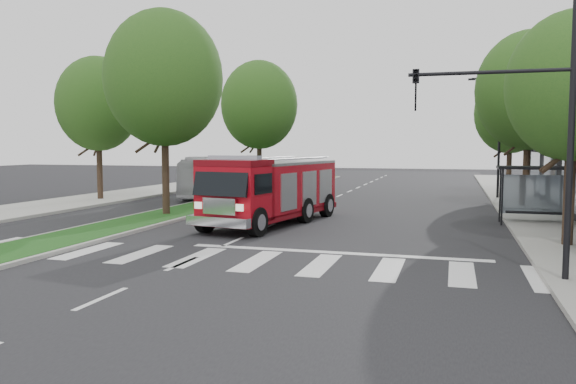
{
  "coord_description": "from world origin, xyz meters",
  "views": [
    {
      "loc": [
        7.72,
        -18.93,
        3.52
      ],
      "look_at": [
        1.8,
        1.08,
        1.8
      ],
      "focal_mm": 35.0,
      "sensor_mm": 36.0,
      "label": 1
    }
  ],
  "objects": [
    {
      "name": "streetlight_right_far",
      "position": [
        10.35,
        20.0,
        4.48
      ],
      "size": [
        2.11,
        0.2,
        8.0
      ],
      "color": "black",
      "rests_on": "ground"
    },
    {
      "name": "fire_engine",
      "position": [
        -0.11,
        5.03,
        1.51
      ],
      "size": [
        4.25,
        9.39,
        3.14
      ],
      "rotation": [
        0.0,
        0.0,
        -0.18
      ],
      "color": "#61050C",
      "rests_on": "ground"
    },
    {
      "name": "tree_median_far",
      "position": [
        -6.0,
        20.0,
        6.49
      ],
      "size": [
        5.6,
        5.6,
        9.72
      ],
      "color": "black",
      "rests_on": "ground"
    },
    {
      "name": "ground",
      "position": [
        0.0,
        0.0,
        0.0
      ],
      "size": [
        140.0,
        140.0,
        0.0
      ],
      "primitive_type": "plane",
      "color": "black",
      "rests_on": "ground"
    },
    {
      "name": "tree_right_mid",
      "position": [
        11.5,
        14.0,
        6.49
      ],
      "size": [
        5.6,
        5.6,
        9.72
      ],
      "color": "black",
      "rests_on": "ground"
    },
    {
      "name": "tree_left_mid",
      "position": [
        -14.0,
        12.0,
        6.16
      ],
      "size": [
        5.2,
        5.2,
        9.16
      ],
      "color": "black",
      "rests_on": "ground"
    },
    {
      "name": "sidewalk_left",
      "position": [
        -14.5,
        10.0,
        0.07
      ],
      "size": [
        5.0,
        80.0,
        0.15
      ],
      "primitive_type": "cube",
      "color": "gray",
      "rests_on": "ground"
    },
    {
      "name": "tree_right_near",
      "position": [
        11.5,
        2.0,
        5.51
      ],
      "size": [
        4.4,
        4.4,
        8.05
      ],
      "color": "black",
      "rests_on": "ground"
    },
    {
      "name": "city_bus",
      "position": [
        -8.88,
        16.62,
        1.39
      ],
      "size": [
        5.48,
        10.19,
        2.78
      ],
      "primitive_type": "imported",
      "rotation": [
        0.0,
        0.0,
        0.33
      ],
      "color": "#B9B8BD",
      "rests_on": "ground"
    },
    {
      "name": "tree_median_near",
      "position": [
        -6.0,
        6.0,
        6.81
      ],
      "size": [
        5.8,
        5.8,
        10.16
      ],
      "color": "black",
      "rests_on": "ground"
    },
    {
      "name": "median",
      "position": [
        -6.0,
        18.0,
        0.08
      ],
      "size": [
        3.0,
        50.0,
        0.15
      ],
      "color": "gray",
      "rests_on": "ground"
    },
    {
      "name": "tree_right_far",
      "position": [
        11.5,
        24.0,
        5.84
      ],
      "size": [
        5.0,
        5.0,
        8.73
      ],
      "color": "black",
      "rests_on": "ground"
    },
    {
      "name": "bus_shelter",
      "position": [
        11.2,
        8.15,
        2.04
      ],
      "size": [
        3.2,
        1.6,
        2.61
      ],
      "color": "black",
      "rests_on": "ground"
    },
    {
      "name": "sidewalk_right",
      "position": [
        12.5,
        10.0,
        0.07
      ],
      "size": [
        5.0,
        80.0,
        0.15
      ],
      "primitive_type": "cube",
      "color": "gray",
      "rests_on": "ground"
    },
    {
      "name": "streetlight_right_near",
      "position": [
        9.61,
        -3.5,
        4.67
      ],
      "size": [
        4.08,
        0.22,
        8.0
      ],
      "color": "black",
      "rests_on": "ground"
    }
  ]
}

